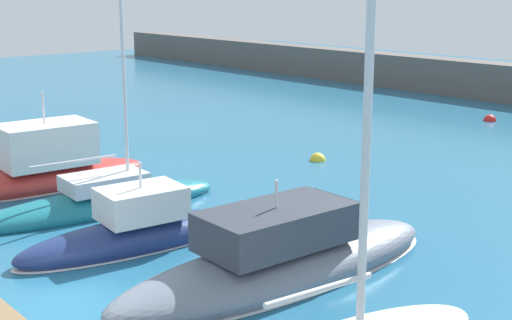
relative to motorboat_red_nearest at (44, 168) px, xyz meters
name	(u,v)px	position (x,y,z in m)	size (l,w,h in m)	color
ground_plane	(61,311)	(10.32, -4.38, -0.70)	(120.00, 120.00, 0.00)	#236084
motorboat_red_nearest	(44,168)	(0.00, 0.00, 0.00)	(3.11, 8.57, 3.83)	#B72D28
sailboat_teal_second	(99,202)	(3.95, 0.10, -0.43)	(2.85, 8.95, 15.58)	#19707F
motorboat_navy_third	(136,232)	(7.72, -0.77, -0.29)	(2.66, 7.24, 2.79)	navy
motorboat_slate_fourth	(281,260)	(12.12, 0.86, -0.25)	(3.26, 10.32, 2.98)	slate
mooring_buoy_yellow	(318,160)	(3.71, 10.70, -0.70)	(0.67, 0.67, 0.67)	yellow
mooring_buoy_red	(490,121)	(3.33, 24.60, -0.70)	(0.70, 0.70, 0.70)	red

